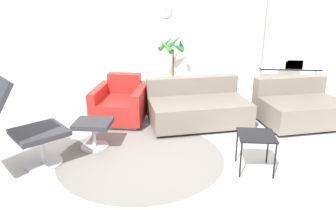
% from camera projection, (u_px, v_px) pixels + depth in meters
% --- Properties ---
extents(ground_plane, '(12.00, 12.00, 0.00)m').
position_uv_depth(ground_plane, '(154.00, 152.00, 4.17)').
color(ground_plane, silver).
extents(wall_back, '(12.00, 0.09, 2.80)m').
position_uv_depth(wall_back, '(170.00, 22.00, 6.34)').
color(wall_back, silver).
rests_on(wall_back, ground_plane).
extents(round_rug, '(2.04, 2.04, 0.01)m').
position_uv_depth(round_rug, '(141.00, 157.00, 4.04)').
color(round_rug, slate).
rests_on(round_rug, ground_plane).
extents(lounge_chair, '(1.11, 1.12, 1.19)m').
position_uv_depth(lounge_chair, '(1.00, 116.00, 3.43)').
color(lounge_chair, '#BCBCC1').
rests_on(lounge_chair, ground_plane).
extents(ottoman, '(0.46, 0.39, 0.36)m').
position_uv_depth(ottoman, '(93.00, 128.00, 4.22)').
color(ottoman, '#BCBCC1').
rests_on(ottoman, ground_plane).
extents(armchair_red, '(0.79, 0.88, 0.69)m').
position_uv_depth(armchair_red, '(121.00, 104.00, 5.15)').
color(armchair_red, silver).
rests_on(armchair_red, ground_plane).
extents(couch_low, '(1.66, 1.28, 0.67)m').
position_uv_depth(couch_low, '(197.00, 108.00, 5.03)').
color(couch_low, black).
rests_on(couch_low, ground_plane).
extents(couch_second, '(1.38, 1.20, 0.67)m').
position_uv_depth(couch_second, '(298.00, 108.00, 5.03)').
color(couch_second, black).
rests_on(couch_second, ground_plane).
extents(side_table, '(0.40, 0.40, 0.44)m').
position_uv_depth(side_table, '(256.00, 139.00, 3.63)').
color(side_table, black).
rests_on(side_table, ground_plane).
extents(potted_plant, '(0.54, 0.61, 1.23)m').
position_uv_depth(potted_plant, '(173.00, 69.00, 6.15)').
color(potted_plant, silver).
rests_on(potted_plant, ground_plane).
extents(shelf_unit, '(1.11, 0.28, 2.08)m').
position_uv_depth(shelf_unit, '(291.00, 64.00, 6.11)').
color(shelf_unit, '#BCBCC1').
rests_on(shelf_unit, ground_plane).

